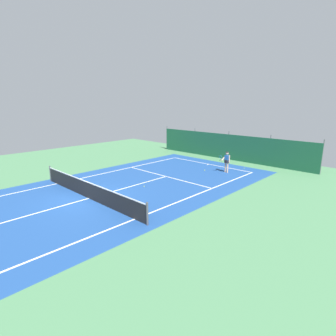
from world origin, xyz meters
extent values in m
plane|color=#4C8456|center=(0.00, 0.00, 0.00)|extent=(36.00, 36.00, 0.00)
cube|color=#1E478C|center=(0.00, 0.00, 0.00)|extent=(11.02, 26.60, 0.01)
cube|color=white|center=(0.00, 11.90, 0.01)|extent=(8.22, 0.10, 0.01)
cube|color=white|center=(-4.11, 0.00, 0.01)|extent=(0.10, 23.80, 0.01)
cube|color=white|center=(4.11, 0.00, 0.01)|extent=(0.10, 23.80, 0.01)
cube|color=white|center=(0.00, 6.40, 0.01)|extent=(8.22, 0.10, 0.01)
cube|color=white|center=(0.00, 0.00, 0.01)|extent=(0.10, 12.80, 0.01)
cube|color=white|center=(0.00, 11.75, 0.01)|extent=(0.10, 0.30, 0.01)
cube|color=black|center=(0.00, 0.00, 0.47)|extent=(9.92, 0.03, 0.95)
cube|color=white|center=(0.00, 0.00, 0.97)|extent=(9.92, 0.04, 0.05)
cylinder|color=#47474C|center=(-5.01, 0.00, 0.55)|extent=(0.10, 0.10, 1.10)
cylinder|color=#47474C|center=(5.01, 0.00, 0.55)|extent=(0.10, 0.10, 1.10)
cube|color=#195138|center=(0.00, 14.92, 1.20)|extent=(16.22, 0.06, 2.40)
cylinder|color=#595B60|center=(-8.11, 14.98, 1.35)|extent=(0.08, 0.08, 2.70)
cylinder|color=#595B60|center=(-4.05, 14.98, 1.35)|extent=(0.08, 0.08, 2.70)
cylinder|color=#595B60|center=(0.00, 14.98, 1.35)|extent=(0.08, 0.08, 2.70)
cylinder|color=#595B60|center=(4.05, 14.98, 1.35)|extent=(0.08, 0.08, 2.70)
cylinder|color=#595B60|center=(8.11, 14.98, 1.35)|extent=(0.08, 0.08, 2.70)
cube|color=#234C1E|center=(0.00, 15.52, 0.55)|extent=(14.60, 0.70, 1.10)
cylinder|color=#D8AD8C|center=(2.70, 10.52, 0.41)|extent=(0.12, 0.12, 0.82)
cylinder|color=#D8AD8C|center=(2.50, 10.55, 0.41)|extent=(0.12, 0.12, 0.82)
cylinder|color=black|center=(2.60, 10.54, 0.90)|extent=(0.40, 0.40, 0.22)
cube|color=#2D6BB7|center=(2.60, 10.54, 1.10)|extent=(0.38, 0.25, 0.56)
sphere|color=#D8AD8C|center=(2.60, 10.54, 1.53)|extent=(0.22, 0.22, 0.22)
cylinder|color=black|center=(2.60, 10.54, 1.62)|extent=(0.23, 0.23, 0.04)
cylinder|color=#D8AD8C|center=(2.83, 10.51, 1.13)|extent=(0.09, 0.09, 0.58)
cylinder|color=#D8AD8C|center=(2.35, 10.45, 1.13)|extent=(0.16, 0.53, 0.41)
cylinder|color=black|center=(2.27, 10.16, 1.02)|extent=(0.07, 0.28, 0.13)
torus|color=teal|center=(2.27, 10.16, 1.24)|extent=(0.32, 0.17, 0.29)
sphere|color=#CCDB33|center=(3.01, 12.66, 0.03)|extent=(0.07, 0.07, 0.07)
sphere|color=#CCDB33|center=(1.02, 9.83, 0.03)|extent=(0.07, 0.07, 0.07)
sphere|color=#CCDB33|center=(0.66, 3.65, 0.03)|extent=(0.07, 0.07, 0.07)
cube|color=maroon|center=(3.87, 18.15, 0.72)|extent=(2.28, 4.38, 0.80)
cube|color=#2D333D|center=(3.87, 18.15, 1.40)|extent=(1.74, 2.06, 0.56)
cylinder|color=black|center=(3.13, 19.55, 0.32)|extent=(0.29, 0.66, 0.64)
cylinder|color=black|center=(4.92, 19.34, 0.32)|extent=(0.29, 0.66, 0.64)
cylinder|color=black|center=(2.82, 16.97, 0.32)|extent=(0.29, 0.66, 0.64)
cylinder|color=black|center=(4.61, 16.76, 0.32)|extent=(0.29, 0.66, 0.64)
camera|label=1|loc=(13.41, -7.48, 5.46)|focal=28.84mm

